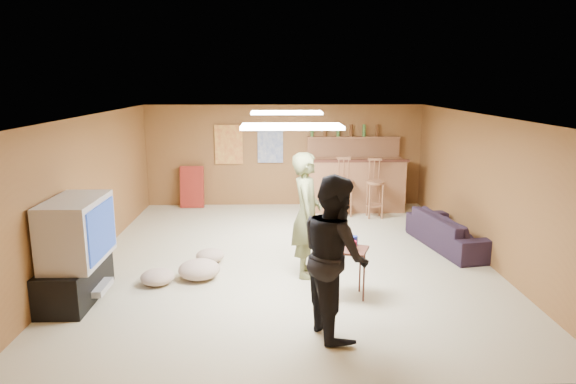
{
  "coord_description": "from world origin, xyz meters",
  "views": [
    {
      "loc": [
        -0.2,
        -7.63,
        2.71
      ],
      "look_at": [
        0.0,
        0.2,
        1.0
      ],
      "focal_mm": 32.0,
      "sensor_mm": 36.0,
      "label": 1
    }
  ],
  "objects_px": {
    "person_black": "(335,256)",
    "tv_body": "(77,230)",
    "bar_counter": "(356,185)",
    "person_olive": "(307,215)",
    "tray_table": "(346,273)",
    "sofa": "(451,231)"
  },
  "relations": [
    {
      "from": "bar_counter",
      "to": "person_black",
      "type": "relative_size",
      "value": 1.14
    },
    {
      "from": "bar_counter",
      "to": "person_black",
      "type": "distance_m",
      "value": 5.51
    },
    {
      "from": "bar_counter",
      "to": "tray_table",
      "type": "distance_m",
      "value": 4.54
    },
    {
      "from": "person_olive",
      "to": "tray_table",
      "type": "height_order",
      "value": "person_olive"
    },
    {
      "from": "person_black",
      "to": "tv_body",
      "type": "bearing_deg",
      "value": 57.43
    },
    {
      "from": "bar_counter",
      "to": "person_olive",
      "type": "bearing_deg",
      "value": -108.93
    },
    {
      "from": "tray_table",
      "to": "person_olive",
      "type": "bearing_deg",
      "value": 120.57
    },
    {
      "from": "sofa",
      "to": "tray_table",
      "type": "distance_m",
      "value": 2.78
    },
    {
      "from": "person_black",
      "to": "tray_table",
      "type": "bearing_deg",
      "value": -31.28
    },
    {
      "from": "person_olive",
      "to": "tray_table",
      "type": "bearing_deg",
      "value": -144.63
    },
    {
      "from": "person_olive",
      "to": "person_black",
      "type": "xyz_separation_m",
      "value": [
        0.2,
        -1.71,
        0.0
      ]
    },
    {
      "from": "bar_counter",
      "to": "person_olive",
      "type": "height_order",
      "value": "person_olive"
    },
    {
      "from": "person_olive",
      "to": "bar_counter",
      "type": "bearing_deg",
      "value": -14.13
    },
    {
      "from": "sofa",
      "to": "bar_counter",
      "type": "bearing_deg",
      "value": 14.57
    },
    {
      "from": "bar_counter",
      "to": "sofa",
      "type": "bearing_deg",
      "value": -64.66
    },
    {
      "from": "tv_body",
      "to": "tray_table",
      "type": "xyz_separation_m",
      "value": [
        3.34,
        -0.02,
        -0.58
      ]
    },
    {
      "from": "tv_body",
      "to": "bar_counter",
      "type": "relative_size",
      "value": 0.55
    },
    {
      "from": "person_olive",
      "to": "tray_table",
      "type": "xyz_separation_m",
      "value": [
        0.46,
        -0.78,
        -0.55
      ]
    },
    {
      "from": "person_black",
      "to": "tray_table",
      "type": "distance_m",
      "value": 1.11
    },
    {
      "from": "tv_body",
      "to": "bar_counter",
      "type": "distance_m",
      "value": 6.09
    },
    {
      "from": "person_black",
      "to": "bar_counter",
      "type": "bearing_deg",
      "value": -26.72
    },
    {
      "from": "person_olive",
      "to": "person_black",
      "type": "relative_size",
      "value": 1.0
    }
  ]
}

